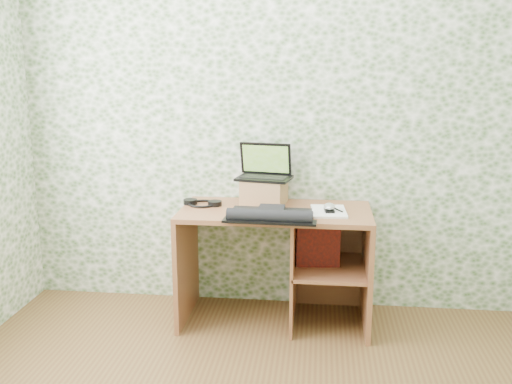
# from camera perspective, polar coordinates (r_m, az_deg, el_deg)

# --- Properties ---
(wall_back) EXTENTS (3.50, 0.00, 3.50)m
(wall_back) POSITION_cam_1_polar(r_m,az_deg,el_deg) (3.81, 2.40, 7.45)
(wall_back) COLOR white
(wall_back) RESTS_ON ground
(desk) EXTENTS (1.20, 0.60, 0.75)m
(desk) POSITION_cam_1_polar(r_m,az_deg,el_deg) (3.70, 3.18, -5.72)
(desk) COLOR brown
(desk) RESTS_ON floor
(riser) EXTENTS (0.31, 0.27, 0.16)m
(riser) POSITION_cam_1_polar(r_m,az_deg,el_deg) (3.73, 0.81, 0.04)
(riser) COLOR #A37749
(riser) RESTS_ON desk
(laptop) EXTENTS (0.38, 0.30, 0.23)m
(laptop) POSITION_cam_1_polar(r_m,az_deg,el_deg) (3.73, 0.88, 2.19)
(laptop) COLOR black
(laptop) RESTS_ON riser
(keyboard) EXTENTS (0.55, 0.29, 0.08)m
(keyboard) POSITION_cam_1_polar(r_m,az_deg,el_deg) (3.37, 1.46, -2.29)
(keyboard) COLOR black
(keyboard) RESTS_ON desk
(headphones) EXTENTS (0.26, 0.21, 0.03)m
(headphones) POSITION_cam_1_polar(r_m,az_deg,el_deg) (3.72, -5.37, -1.12)
(headphones) COLOR black
(headphones) RESTS_ON desk
(notepad) EXTENTS (0.23, 0.31, 0.01)m
(notepad) POSITION_cam_1_polar(r_m,az_deg,el_deg) (3.55, 7.29, -1.94)
(notepad) COLOR white
(notepad) RESTS_ON desk
(mouse) EXTENTS (0.08, 0.12, 0.04)m
(mouse) POSITION_cam_1_polar(r_m,az_deg,el_deg) (3.52, 7.34, -1.63)
(mouse) COLOR silver
(mouse) RESTS_ON notepad
(pen) EXTENTS (0.08, 0.13, 0.01)m
(pen) POSITION_cam_1_polar(r_m,az_deg,el_deg) (3.57, 8.02, -1.69)
(pen) COLOR black
(pen) RESTS_ON notepad
(red_box) EXTENTS (0.28, 0.11, 0.33)m
(red_box) POSITION_cam_1_polar(r_m,az_deg,el_deg) (3.64, 6.23, -4.87)
(red_box) COLOR maroon
(red_box) RESTS_ON desk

